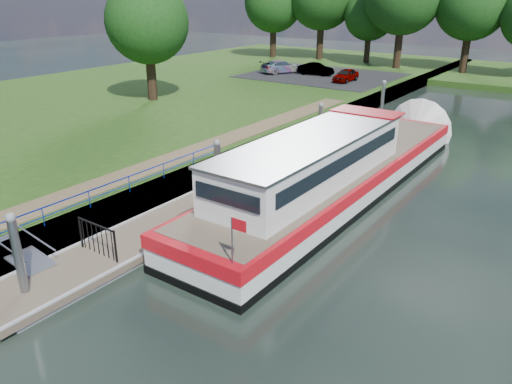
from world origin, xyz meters
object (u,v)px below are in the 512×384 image
Objects in this scene: pontoon at (276,172)px; car_b at (316,69)px; barge at (342,169)px; car_c at (282,67)px; car_a at (346,75)px.

car_b reaches higher than pontoon.
barge is 4.81× the size of car_c.
car_b is 3.56m from car_c.
car_a is at bearing -162.04° from car_c.
pontoon is at bearing -72.65° from car_a.
car_a is 0.96× the size of car_b.
car_a is 7.65m from car_c.
car_c is (-3.45, -0.89, 0.06)m from car_b.
pontoon is 1.42× the size of barge.
barge is 30.14m from car_c.
car_a reaches higher than pontoon.
car_c is at bearing 97.78° from car_b.
car_c is at bearing 128.07° from barge.
pontoon is at bearing -161.63° from car_b.
barge is at bearing -64.82° from car_a.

